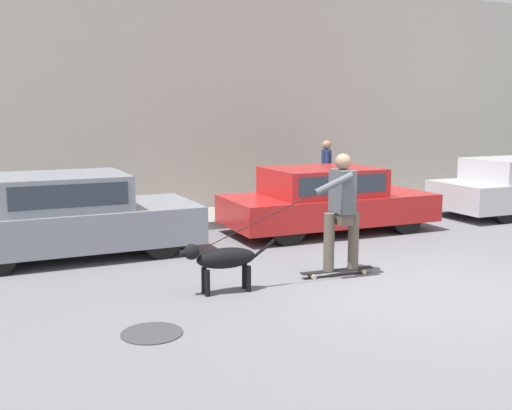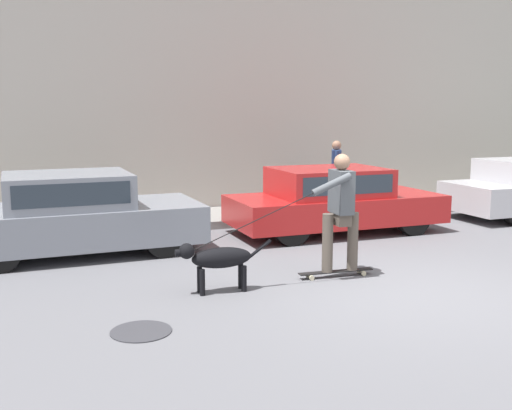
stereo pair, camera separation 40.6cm
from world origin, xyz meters
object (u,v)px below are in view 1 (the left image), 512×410
Objects in this scene: skateboarder at (341,207)px; parked_car_1 at (327,201)px; parked_car_0 at (71,217)px; dog at (222,259)px; pedestrian_with_bag at (326,171)px.

parked_car_1 is at bearing -112.57° from skateboarder.
dog is (1.52, -2.90, -0.19)m from parked_car_0.
pedestrian_with_bag is at bearing 15.83° from parked_car_0.
parked_car_1 is 4.36m from dog.
dog is (-3.25, -2.90, -0.17)m from parked_car_1.
skateboarder reaches higher than pedestrian_with_bag.
pedestrian_with_bag is (5.79, 1.77, 0.36)m from parked_car_0.
parked_car_1 is 2.68× the size of pedestrian_with_bag.
skateboarder is (-1.42, -2.81, 0.38)m from parked_car_1.
skateboarder is 1.81× the size of pedestrian_with_bag.
parked_car_1 is at bearing -94.25° from pedestrian_with_bag.
parked_car_1 is 3.17× the size of dog.
skateboarder is 5.19m from pedestrian_with_bag.
pedestrian_with_bag is at bearing -129.78° from dog.
parked_car_0 reaches higher than parked_car_1.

